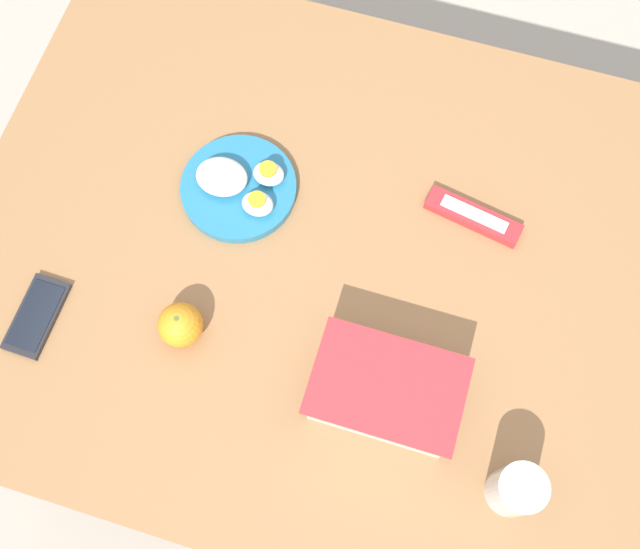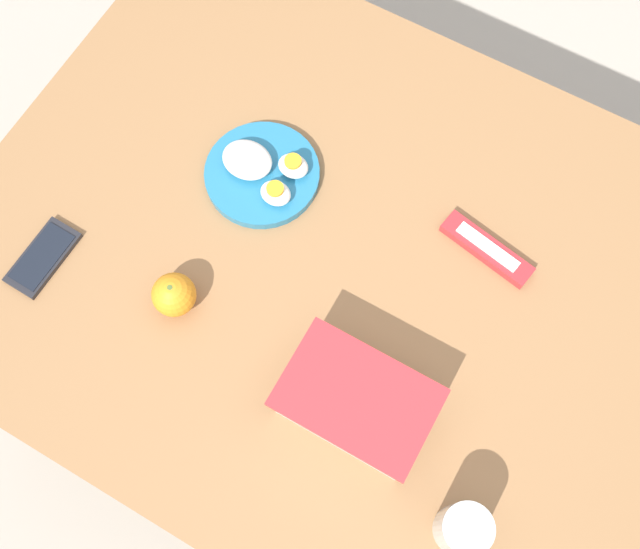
# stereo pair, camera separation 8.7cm
# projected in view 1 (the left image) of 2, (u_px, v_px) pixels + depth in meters

# --- Properties ---
(ground_plane) EXTENTS (10.00, 10.00, 0.00)m
(ground_plane) POSITION_uv_depth(u_px,v_px,m) (340.00, 365.00, 1.86)
(ground_plane) COLOR #B2A899
(table) EXTENTS (1.27, 0.95, 0.71)m
(table) POSITION_uv_depth(u_px,v_px,m) (350.00, 279.00, 1.26)
(table) COLOR #996B42
(table) RESTS_ON ground_plane
(food_container) EXTENTS (0.22, 0.14, 0.09)m
(food_container) POSITION_uv_depth(u_px,v_px,m) (385.00, 392.00, 1.09)
(food_container) COLOR white
(food_container) RESTS_ON table
(orange_fruit) EXTENTS (0.07, 0.07, 0.07)m
(orange_fruit) POSITION_uv_depth(u_px,v_px,m) (180.00, 325.00, 1.12)
(orange_fruit) COLOR orange
(orange_fruit) RESTS_ON table
(rice_plate) EXTENTS (0.19, 0.19, 0.05)m
(rice_plate) POSITION_uv_depth(u_px,v_px,m) (239.00, 186.00, 1.22)
(rice_plate) COLOR teal
(rice_plate) RESTS_ON table
(candy_bar) EXTENTS (0.16, 0.07, 0.02)m
(candy_bar) POSITION_uv_depth(u_px,v_px,m) (473.00, 216.00, 1.21)
(candy_bar) COLOR #B7282D
(candy_bar) RESTS_ON table
(cell_phone) EXTENTS (0.06, 0.13, 0.01)m
(cell_phone) POSITION_uv_depth(u_px,v_px,m) (37.00, 316.00, 1.16)
(cell_phone) COLOR #232328
(cell_phone) RESTS_ON table
(drinking_glass) EXTENTS (0.07, 0.07, 0.09)m
(drinking_glass) POSITION_uv_depth(u_px,v_px,m) (516.00, 490.00, 1.03)
(drinking_glass) COLOR silver
(drinking_glass) RESTS_ON table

